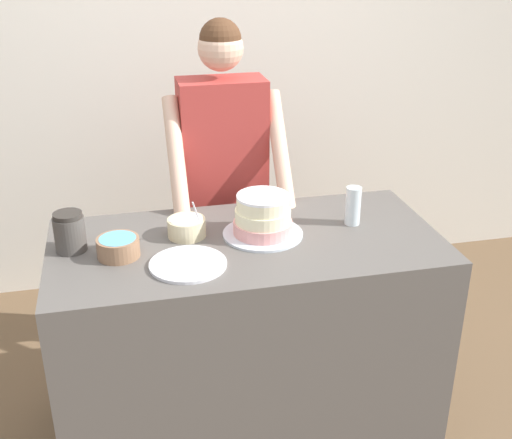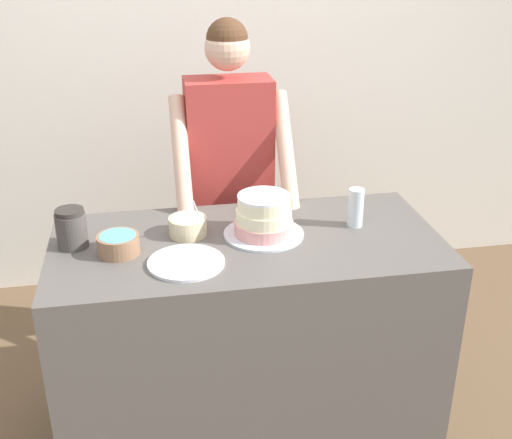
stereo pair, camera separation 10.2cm
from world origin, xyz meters
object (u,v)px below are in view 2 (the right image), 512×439
(frosting_bowl_blue, at_px, (118,243))
(drinking_glass, at_px, (356,208))
(person_baker, at_px, (230,165))
(stoneware_jar, at_px, (71,228))
(cake, at_px, (264,218))
(ceramic_plate, at_px, (186,263))
(frosting_bowl_white, at_px, (188,225))

(frosting_bowl_blue, bearing_deg, drinking_glass, 4.83)
(person_baker, xyz_separation_m, stoneware_jar, (-0.67, -0.52, -0.03))
(cake, xyz_separation_m, stoneware_jar, (-0.72, 0.03, -0.00))
(ceramic_plate, bearing_deg, frosting_bowl_blue, 151.68)
(ceramic_plate, xyz_separation_m, stoneware_jar, (-0.41, 0.21, 0.07))
(drinking_glass, bearing_deg, stoneware_jar, 179.57)
(cake, relative_size, frosting_bowl_white, 1.87)
(cake, height_order, stoneware_jar, cake)
(cake, bearing_deg, frosting_bowl_blue, -174.21)
(frosting_bowl_white, distance_m, ceramic_plate, 0.24)
(frosting_bowl_blue, height_order, stoneware_jar, stoneware_jar)
(person_baker, relative_size, stoneware_jar, 10.82)
(frosting_bowl_white, height_order, stoneware_jar, frosting_bowl_white)
(frosting_bowl_blue, bearing_deg, ceramic_plate, -28.32)
(ceramic_plate, relative_size, stoneware_jar, 1.83)
(ceramic_plate, bearing_deg, cake, 30.13)
(frosting_bowl_blue, xyz_separation_m, stoneware_jar, (-0.17, 0.09, 0.03))
(cake, xyz_separation_m, drinking_glass, (0.38, 0.02, 0.00))
(stoneware_jar, bearing_deg, cake, -2.45)
(stoneware_jar, bearing_deg, person_baker, 37.84)
(cake, xyz_separation_m, frosting_bowl_blue, (-0.55, -0.06, -0.04))
(cake, bearing_deg, drinking_glass, 3.42)
(cake, bearing_deg, frosting_bowl_white, 169.07)
(drinking_glass, bearing_deg, frosting_bowl_white, 177.14)
(person_baker, xyz_separation_m, frosting_bowl_blue, (-0.50, -0.60, -0.06))
(frosting_bowl_white, relative_size, frosting_bowl_blue, 1.08)
(drinking_glass, bearing_deg, person_baker, 129.33)
(frosting_bowl_white, height_order, ceramic_plate, frosting_bowl_white)
(cake, distance_m, stoneware_jar, 0.72)
(person_baker, bearing_deg, cake, -84.29)
(cake, height_order, ceramic_plate, cake)
(person_baker, distance_m, frosting_bowl_white, 0.55)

